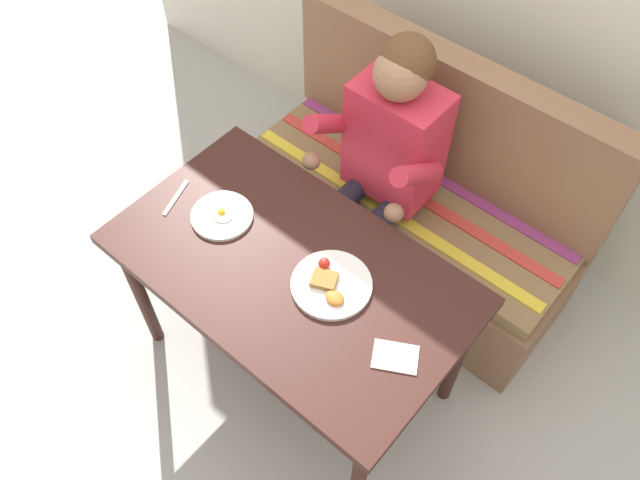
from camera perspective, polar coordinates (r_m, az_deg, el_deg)
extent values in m
plane|color=#ADACA5|center=(2.73, -2.09, -10.96)|extent=(8.00, 8.00, 0.00)
cube|color=#361914|center=(2.11, -2.65, -2.65)|extent=(1.20, 0.70, 0.04)
cylinder|color=#361914|center=(2.58, -15.70, -4.63)|extent=(0.05, 0.05, 0.69)
cylinder|color=#361914|center=(2.20, 3.44, -20.56)|extent=(0.05, 0.05, 0.69)
cylinder|color=#361914|center=(2.76, -6.64, 3.03)|extent=(0.05, 0.05, 0.69)
cylinder|color=#361914|center=(2.41, 12.18, -10.02)|extent=(0.05, 0.05, 0.69)
cube|color=brown|center=(2.86, 7.44, 0.80)|extent=(1.44, 0.56, 0.40)
cube|color=olive|center=(2.69, 7.95, 3.77)|extent=(1.40, 0.52, 0.06)
cube|color=brown|center=(2.61, 11.56, 10.79)|extent=(1.44, 0.12, 0.54)
cube|color=yellow|center=(2.58, 6.23, 2.46)|extent=(1.38, 0.05, 0.01)
cube|color=#C63D33|center=(2.66, 8.03, 4.24)|extent=(1.38, 0.05, 0.01)
cube|color=#93387A|center=(2.74, 9.74, 5.90)|extent=(1.38, 0.05, 0.01)
cube|color=#CE2B3F|center=(2.43, 6.72, 8.76)|extent=(0.34, 0.22, 0.48)
sphere|color=#9E7051|center=(2.20, 7.22, 14.48)|extent=(0.19, 0.19, 0.19)
sphere|color=brown|center=(2.21, 7.78, 15.44)|extent=(0.19, 0.19, 0.19)
cylinder|color=#CE2B3F|center=(2.38, 1.12, 10.30)|extent=(0.07, 0.29, 0.23)
cylinder|color=#CE2B3F|center=(2.23, 8.66, 5.83)|extent=(0.07, 0.29, 0.23)
sphere|color=#9E7051|center=(2.39, -0.78, 7.06)|extent=(0.07, 0.07, 0.07)
sphere|color=#9E7051|center=(2.24, 6.58, 2.41)|extent=(0.07, 0.07, 0.07)
cylinder|color=#232333|center=(2.55, 2.39, 3.80)|extent=(0.09, 0.34, 0.09)
cylinder|color=#232333|center=(2.67, -0.10, -1.92)|extent=(0.08, 0.08, 0.52)
cube|color=black|center=(2.85, -0.88, -5.35)|extent=(0.09, 0.20, 0.05)
cylinder|color=#232333|center=(2.48, 5.43, 1.84)|extent=(0.09, 0.34, 0.09)
cylinder|color=#232333|center=(2.61, 2.74, -3.92)|extent=(0.08, 0.08, 0.52)
cube|color=black|center=(2.79, 1.77, -7.30)|extent=(0.09, 0.20, 0.05)
cylinder|color=white|center=(2.04, 1.03, -3.99)|extent=(0.26, 0.26, 0.02)
cube|color=olive|center=(2.03, 0.38, -3.53)|extent=(0.10, 0.10, 0.02)
sphere|color=red|center=(2.06, 0.37, -2.12)|extent=(0.04, 0.04, 0.04)
ellipsoid|color=#CC6623|center=(2.00, 1.32, -5.15)|extent=(0.06, 0.05, 0.02)
cylinder|color=white|center=(2.23, -8.64, 2.21)|extent=(0.22, 0.22, 0.01)
ellipsoid|color=white|center=(2.23, -8.68, 2.40)|extent=(0.09, 0.08, 0.01)
sphere|color=yellow|center=(2.22, -8.72, 2.51)|extent=(0.03, 0.03, 0.03)
cube|color=silver|center=(1.94, 6.72, -10.29)|extent=(0.16, 0.15, 0.01)
cube|color=silver|center=(2.32, -12.71, 3.71)|extent=(0.07, 0.16, 0.00)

